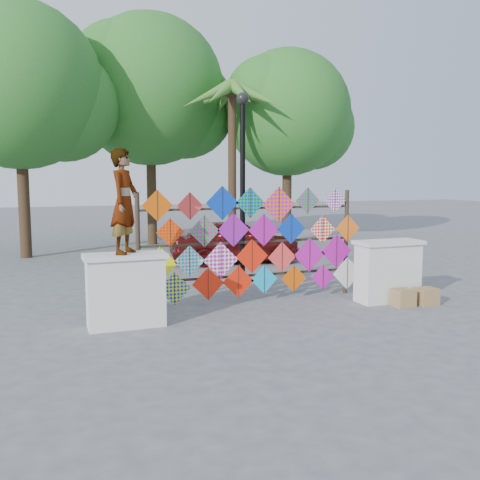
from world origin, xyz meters
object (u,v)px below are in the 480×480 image
at_px(kite_rack, 255,244).
at_px(vendor_woman, 124,201).
at_px(lamppost, 243,172).
at_px(sedan, 235,241).

bearing_deg(kite_rack, vendor_woman, -161.47).
bearing_deg(lamppost, sedan, 72.43).
bearing_deg(kite_rack, lamppost, 80.50).
relative_size(kite_rack, sedan, 1.27).
distance_m(kite_rack, vendor_woman, 3.08).
height_order(vendor_woman, lamppost, lamppost).
bearing_deg(vendor_woman, sedan, -2.35).
xyz_separation_m(vendor_woman, lamppost, (2.99, 2.20, 0.52)).
distance_m(kite_rack, sedan, 5.18).
relative_size(vendor_woman, sedan, 0.46).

